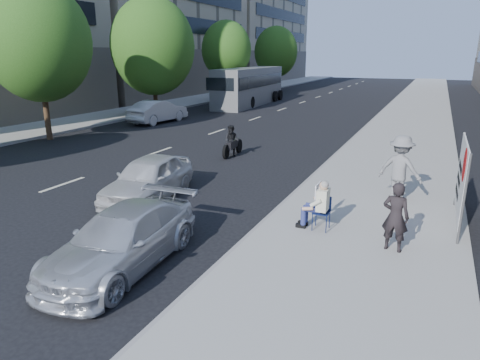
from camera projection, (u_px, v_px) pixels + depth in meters
The scene contains 16 objects.
ground at pixel (191, 236), 10.98m from camera, with size 160.00×160.00×0.00m, color black.
near_sidewalk at pixel (409, 127), 26.83m from camera, with size 5.00×120.00×0.15m, color #A4A099.
far_sidewalk at pixel (140, 110), 35.08m from camera, with size 4.50×120.00×0.15m, color #A4A099.
tree_far_b at pixel (37, 41), 21.96m from camera, with size 5.40×5.40×8.24m.
tree_far_c at pixel (153, 47), 30.72m from camera, with size 6.00×6.00×8.47m.
tree_far_d at pixel (226, 50), 41.24m from camera, with size 4.80×4.80×7.65m.
tree_far_e at pixel (276, 52), 53.49m from camera, with size 5.40×5.40×7.89m.
seated_protester at pixel (318, 202), 10.89m from camera, with size 0.83×1.11×1.31m.
jogger at pixel (400, 169), 12.87m from camera, with size 1.32×0.76×2.05m, color slate.
pedestrian_woman at pixel (395, 217), 9.64m from camera, with size 0.59×0.39×1.63m, color black.
protest_banner at pixel (461, 177), 11.14m from camera, with size 0.08×3.06×2.20m.
parked_sedan at pixel (122, 239), 9.26m from camera, with size 1.77×4.36×1.26m, color silver.
white_sedan_near at pixel (148, 178), 13.62m from camera, with size 1.64×4.08×1.39m, color silver.
white_sedan_mid at pixel (158, 111), 29.05m from camera, with size 1.60×4.58×1.51m, color silver.
motorcycle at pixel (232, 142), 19.44m from camera, with size 0.75×2.05×1.42m.
bus at pixel (250, 87), 39.28m from camera, with size 3.15×12.16×3.30m.
Camera 1 is at (5.35, -8.69, 4.49)m, focal length 32.00 mm.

